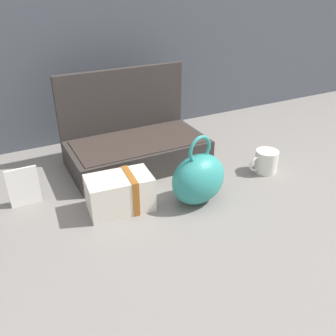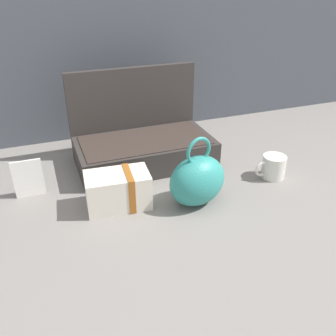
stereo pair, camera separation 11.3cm
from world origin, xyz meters
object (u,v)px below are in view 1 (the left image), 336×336
object	(u,v)px
info_card_left	(24,187)
cream_toiletry_bag	(121,193)
teal_pouch_handbag	(198,178)
open_suitcase	(135,143)
coffee_mug	(266,161)

from	to	relation	value
info_card_left	cream_toiletry_bag	bearing A→B (deg)	-30.76
teal_pouch_handbag	cream_toiletry_bag	world-z (taller)	teal_pouch_handbag
cream_toiletry_bag	info_card_left	distance (m)	0.30
teal_pouch_handbag	info_card_left	size ratio (longest dim) A/B	1.76
cream_toiletry_bag	open_suitcase	bearing A→B (deg)	59.37
cream_toiletry_bag	info_card_left	bearing A→B (deg)	148.86
teal_pouch_handbag	cream_toiletry_bag	xyz separation A→B (m)	(-0.23, 0.07, -0.03)
open_suitcase	cream_toiletry_bag	distance (m)	0.31
open_suitcase	teal_pouch_handbag	world-z (taller)	open_suitcase
open_suitcase	info_card_left	distance (m)	0.43
open_suitcase	teal_pouch_handbag	xyz separation A→B (m)	(0.07, -0.34, 0.00)
open_suitcase	info_card_left	size ratio (longest dim) A/B	3.88
cream_toiletry_bag	coffee_mug	distance (m)	0.55
teal_pouch_handbag	coffee_mug	size ratio (longest dim) A/B	1.96
teal_pouch_handbag	cream_toiletry_bag	size ratio (longest dim) A/B	1.11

